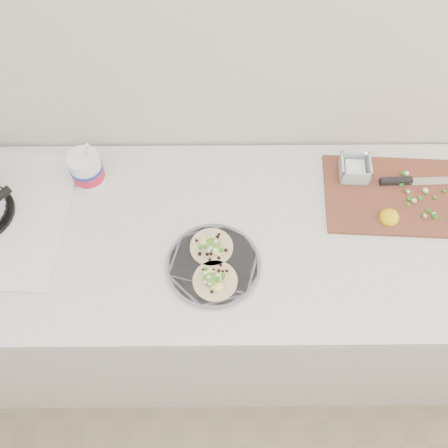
{
  "coord_description": "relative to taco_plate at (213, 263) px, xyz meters",
  "views": [
    {
      "loc": [
        0.16,
        0.67,
        2.13
      ],
      "look_at": [
        0.17,
        1.4,
        0.96
      ],
      "focal_mm": 40.0,
      "sensor_mm": 36.0,
      "label": 1
    }
  ],
  "objects": [
    {
      "name": "counter",
      "position": [
        -0.14,
        0.13,
        -0.47
      ],
      "size": [
        2.44,
        0.66,
        0.9
      ],
      "color": "silver",
      "rests_on": "ground"
    },
    {
      "name": "taco_plate",
      "position": [
        0.0,
        0.0,
        0.0
      ],
      "size": [
        0.26,
        0.26,
        0.04
      ],
      "rotation": [
        0.0,
        0.0,
        -0.17
      ],
      "color": "slate",
      "rests_on": "counter"
    },
    {
      "name": "tub",
      "position": [
        -0.37,
        0.29,
        0.05
      ],
      "size": [
        0.1,
        0.1,
        0.22
      ],
      "rotation": [
        0.0,
        0.0,
        -0.43
      ],
      "color": "white",
      "rests_on": "counter"
    },
    {
      "name": "cutboard",
      "position": [
        0.53,
        0.24,
        -0.0
      ],
      "size": [
        0.42,
        0.31,
        0.07
      ],
      "rotation": [
        0.0,
        0.0,
        -0.06
      ],
      "color": "brown",
      "rests_on": "counter"
    }
  ]
}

